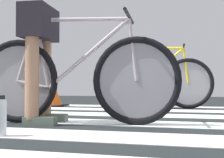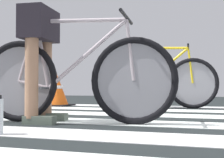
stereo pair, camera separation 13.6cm
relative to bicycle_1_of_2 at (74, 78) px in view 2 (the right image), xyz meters
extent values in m
cube|color=black|center=(0.59, 0.86, -0.40)|extent=(18.00, 14.00, 0.02)
cube|color=silver|center=(0.56, -0.58, -0.38)|extent=(5.20, 0.44, 0.00)
cube|color=white|center=(0.46, 0.17, -0.38)|extent=(5.20, 0.44, 0.00)
cube|color=white|center=(0.54, 0.95, -0.38)|extent=(5.20, 0.44, 0.00)
cube|color=white|center=(0.60, 1.69, -0.38)|extent=(5.20, 0.44, 0.00)
cube|color=white|center=(0.57, 2.44, -0.38)|extent=(5.20, 0.44, 0.00)
torus|color=black|center=(-0.50, -0.04, -0.03)|extent=(0.72, 0.12, 0.72)
torus|color=black|center=(0.51, 0.05, -0.03)|extent=(0.72, 0.12, 0.72)
cylinder|color=gray|center=(-0.50, -0.04, -0.03)|extent=(0.61, 0.06, 0.61)
cylinder|color=gray|center=(0.51, 0.05, -0.03)|extent=(0.61, 0.06, 0.61)
cylinder|color=#BFB0B8|center=(0.05, 0.00, 0.48)|extent=(0.80, 0.10, 0.05)
cylinder|color=#BFB0B8|center=(0.11, 0.01, 0.19)|extent=(0.70, 0.10, 0.59)
cylinder|color=#BFB0B8|center=(-0.28, -0.03, 0.20)|extent=(0.16, 0.05, 0.59)
cylinder|color=#BFB0B8|center=(-0.36, -0.03, -0.06)|extent=(0.29, 0.05, 0.09)
cylinder|color=#BFB0B8|center=(-0.42, -0.04, 0.23)|extent=(0.19, 0.04, 0.53)
cylinder|color=#BFB0B8|center=(0.48, 0.04, 0.22)|extent=(0.09, 0.04, 0.50)
cube|color=black|center=(-0.34, -0.03, 0.52)|extent=(0.25, 0.11, 0.05)
cylinder|color=black|center=(0.45, 0.04, 0.49)|extent=(0.07, 0.52, 0.03)
cylinder|color=#4C4C51|center=(-0.22, -0.02, -0.09)|extent=(0.05, 0.34, 0.02)
cylinder|color=#A87A5B|center=(-0.33, 0.11, 0.11)|extent=(0.11, 0.11, 0.90)
cylinder|color=#A87A5B|center=(-0.30, -0.17, 0.11)|extent=(0.11, 0.11, 0.90)
cube|color=black|center=(-0.31, -0.03, 0.46)|extent=(0.26, 0.43, 0.28)
cube|color=#5C6A5B|center=(-0.26, 0.12, -0.35)|extent=(0.27, 0.12, 0.07)
cube|color=#5C6A5B|center=(-0.23, -0.16, -0.35)|extent=(0.27, 0.12, 0.07)
torus|color=black|center=(-0.16, 2.09, -0.03)|extent=(0.72, 0.10, 0.72)
torus|color=black|center=(0.86, 2.16, -0.03)|extent=(0.72, 0.10, 0.72)
cylinder|color=gray|center=(-0.16, 2.09, -0.03)|extent=(0.61, 0.05, 0.61)
cylinder|color=gray|center=(0.86, 2.16, -0.03)|extent=(0.61, 0.05, 0.61)
cylinder|color=yellow|center=(0.40, 2.13, 0.48)|extent=(0.80, 0.09, 0.05)
cylinder|color=yellow|center=(0.46, 2.13, 0.19)|extent=(0.70, 0.08, 0.59)
cylinder|color=yellow|center=(0.06, 2.11, 0.20)|extent=(0.16, 0.04, 0.59)
cylinder|color=yellow|center=(-0.02, 2.10, -0.06)|extent=(0.29, 0.05, 0.09)
cylinder|color=yellow|center=(-0.08, 2.10, 0.23)|extent=(0.19, 0.04, 0.53)
cylinder|color=yellow|center=(0.83, 2.16, 0.22)|extent=(0.09, 0.03, 0.50)
cube|color=black|center=(0.00, 2.10, 0.52)|extent=(0.25, 0.11, 0.05)
cylinder|color=black|center=(0.80, 2.16, 0.49)|extent=(0.06, 0.52, 0.03)
cylinder|color=#4C4C51|center=(0.12, 2.11, -0.09)|extent=(0.04, 0.34, 0.02)
cylinder|color=tan|center=(0.02, 2.24, 0.11)|extent=(0.11, 0.11, 0.89)
cylinder|color=tan|center=(0.04, 1.97, 0.11)|extent=(0.11, 0.11, 0.89)
cube|color=#4F291F|center=(0.03, 2.11, 0.45)|extent=(0.25, 0.42, 0.28)
cube|color=black|center=(0.09, 2.25, -0.35)|extent=(0.27, 0.12, 0.07)
cube|color=black|center=(0.11, 1.97, -0.35)|extent=(0.27, 0.12, 0.07)
cube|color=black|center=(-1.30, 2.19, -0.37)|extent=(0.48, 0.48, 0.02)
cone|color=#EA5B14|center=(-1.30, 2.19, -0.11)|extent=(0.42, 0.42, 0.55)
cylinder|color=white|center=(-1.30, 2.19, -0.08)|extent=(0.23, 0.23, 0.05)
camera|label=1|loc=(0.98, -2.49, -0.08)|focal=51.37mm
camera|label=2|loc=(1.12, -2.49, -0.08)|focal=51.37mm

